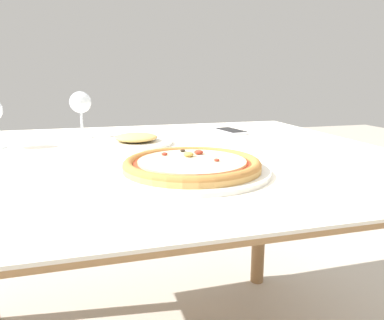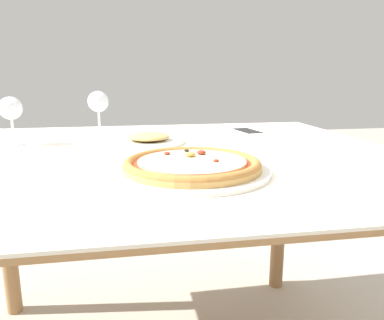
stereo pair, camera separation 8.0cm
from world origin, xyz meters
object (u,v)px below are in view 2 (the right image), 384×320
(side_plate, at_px, (149,139))
(pizza_plate, at_px, (192,166))
(cell_phone, at_px, (247,132))
(wine_glass_far_left, at_px, (11,110))
(dining_table, at_px, (159,179))
(wine_glass_far_right, at_px, (98,104))

(side_plate, bearing_deg, pizza_plate, -79.38)
(pizza_plate, relative_size, side_plate, 1.52)
(cell_phone, xyz_separation_m, side_plate, (-0.37, -0.14, 0.01))
(pizza_plate, bearing_deg, side_plate, 100.62)
(wine_glass_far_left, xyz_separation_m, cell_phone, (0.77, 0.09, -0.10))
(pizza_plate, height_order, side_plate, pizza_plate)
(pizza_plate, height_order, wine_glass_far_left, wine_glass_far_left)
(dining_table, relative_size, wine_glass_far_left, 9.25)
(dining_table, relative_size, cell_phone, 8.75)
(wine_glass_far_right, relative_size, side_plate, 0.69)
(dining_table, bearing_deg, wine_glass_far_right, 118.72)
(dining_table, height_order, side_plate, side_plate)
(dining_table, xyz_separation_m, wine_glass_far_left, (-0.42, 0.19, 0.18))
(dining_table, distance_m, pizza_plate, 0.26)
(dining_table, xyz_separation_m, wine_glass_far_right, (-0.18, 0.32, 0.19))
(wine_glass_far_left, height_order, wine_glass_far_right, wine_glass_far_right)
(wine_glass_far_left, relative_size, wine_glass_far_right, 0.94)
(dining_table, xyz_separation_m, side_plate, (-0.02, 0.14, 0.09))
(dining_table, height_order, wine_glass_far_left, wine_glass_far_left)
(wine_glass_far_right, height_order, side_plate, wine_glass_far_right)
(wine_glass_far_left, distance_m, wine_glass_far_right, 0.28)
(dining_table, distance_m, wine_glass_far_left, 0.50)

